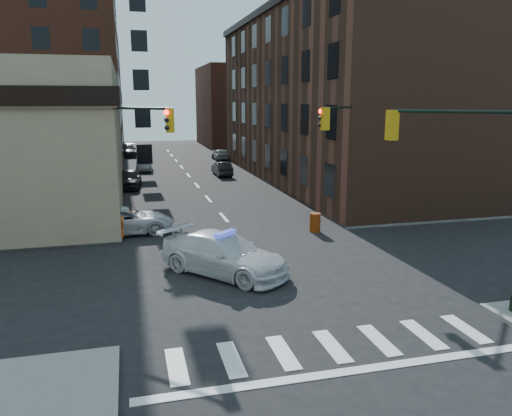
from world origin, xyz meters
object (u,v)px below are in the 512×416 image
parked_car_enear (222,169)px  barrel_road (315,223)px  police_car (224,254)px  barricade_nw_a (111,228)px  pedestrian_a (61,220)px  pickup (125,221)px  parked_car_wfar (144,164)px  parked_car_wnear (129,179)px  barrel_bank (132,219)px  pedestrian_b (10,225)px

parked_car_enear → barrel_road: size_ratio=3.84×
police_car → barricade_nw_a: 7.78m
pedestrian_a → barrel_road: size_ratio=1.60×
pickup → barricade_nw_a: (-0.70, -1.29, -0.05)m
pickup → barricade_nw_a: bearing=148.9°
parked_car_wfar → barrel_road: size_ratio=4.05×
parked_car_wnear → parked_car_enear: size_ratio=1.15×
parked_car_enear → barrel_road: bearing=91.8°
police_car → barrel_bank: (-3.58, 8.75, -0.35)m
pedestrian_b → barrel_road: pedestrian_b is taller
barrel_road → barricade_nw_a: size_ratio=0.76×
pickup → barricade_nw_a: 1.47m
parked_car_wnear → pedestrian_b: 16.61m
barricade_nw_a → police_car: bearing=-61.5°
pedestrian_a → barrel_bank: (3.54, 1.46, -0.49)m
pickup → parked_car_wfar: bearing=-7.0°
pickup → barrel_road: pickup is taller
police_car → parked_car_wfar: 32.19m
barrel_road → barrel_bank: bearing=160.5°
parked_car_wnear → barrel_bank: 13.24m
pedestrian_b → pickup: bearing=-9.2°
police_car → barrel_bank: police_car is taller
barrel_road → pedestrian_b: bearing=176.1°
barricade_nw_a → parked_car_wnear: bearing=78.3°
barrel_road → barricade_nw_a: 10.71m
parked_car_enear → pedestrian_a: bearing=57.3°
pickup → parked_car_wnear: parked_car_wnear is taller
parked_car_wfar → pedestrian_b: (-7.28, -25.74, 0.41)m
parked_car_enear → barricade_nw_a: bearing=64.0°
parked_car_enear → pedestrian_b: (-14.28, -20.51, 0.44)m
parked_car_enear → pedestrian_a: 23.02m
pickup → parked_car_wfar: (1.88, 24.58, -0.02)m
barricade_nw_a → barrel_road: bearing=-12.9°
parked_car_wfar → parked_car_enear: size_ratio=1.05×
parked_car_enear → barrel_road: (1.09, -21.56, -0.14)m
police_car → parked_car_wnear: police_car is taller
pedestrian_b → barrel_bank: bearing=1.0°
parked_car_wfar → pickup: bearing=-90.7°
police_car → pedestrian_a: (-7.11, 7.29, 0.15)m
parked_car_wfar → pedestrian_a: (-5.06, -24.84, 0.28)m
police_car → parked_car_enear: police_car is taller
pedestrian_b → barrel_road: 15.42m
police_car → pedestrian_b: size_ratio=3.01×
barrel_bank → parked_car_enear: bearing=64.8°
police_car → pickup: police_car is taller
parked_car_wnear → barrel_bank: bearing=-84.6°
parked_car_wnear → parked_car_wfar: 10.26m
parked_car_wnear → barrel_bank: (0.05, -13.24, -0.30)m
police_car → barrel_road: size_ratio=5.53×
pickup → pedestrian_b: pedestrian_b is taller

